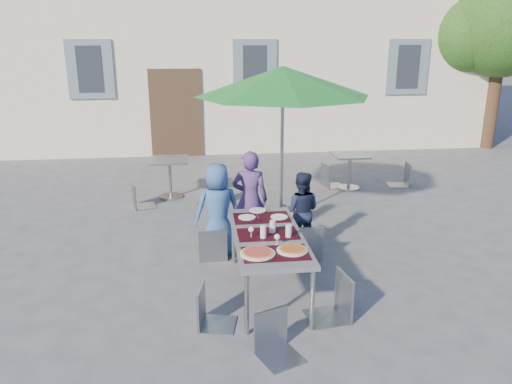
{
  "coord_description": "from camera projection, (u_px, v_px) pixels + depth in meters",
  "views": [
    {
      "loc": [
        -1.53,
        -5.26,
        2.95
      ],
      "look_at": [
        -0.76,
        0.98,
        0.99
      ],
      "focal_mm": 35.0,
      "sensor_mm": 36.0,
      "label": 1
    }
  ],
  "objects": [
    {
      "name": "dining_table",
      "position": [
        268.0,
        238.0,
        5.82
      ],
      "size": [
        0.8,
        1.85,
        0.76
      ],
      "color": "#46464B",
      "rests_on": "ground"
    },
    {
      "name": "bg_chair_r_1",
      "position": [
        404.0,
        161.0,
        10.18
      ],
      "size": [
        0.45,
        0.45,
        0.91
      ],
      "color": "gray",
      "rests_on": "ground"
    },
    {
      "name": "tree",
      "position": [
        504.0,
        25.0,
        12.97
      ],
      "size": [
        3.6,
        3.0,
        4.7
      ],
      "color": "#432D1D",
      "rests_on": "ground"
    },
    {
      "name": "chair_4",
      "position": [
        337.0,
        271.0,
        5.33
      ],
      "size": [
        0.48,
        0.48,
        0.95
      ],
      "color": "gray",
      "rests_on": "ground"
    },
    {
      "name": "patio_umbrella",
      "position": [
        283.0,
        82.0,
        7.7
      ],
      "size": [
        2.78,
        2.78,
        2.52
      ],
      "color": "#A1A3A8",
      "rests_on": "ground"
    },
    {
      "name": "ground",
      "position": [
        328.0,
        291.0,
        6.04
      ],
      "size": [
        90.0,
        90.0,
        0.0
      ],
      "primitive_type": "plane",
      "color": "#4D4D50",
      "rests_on": "ground"
    },
    {
      "name": "child_2",
      "position": [
        301.0,
        211.0,
        7.1
      ],
      "size": [
        0.63,
        0.47,
        1.15
      ],
      "primitive_type": "imported",
      "rotation": [
        0.0,
        0.0,
        2.84
      ],
      "color": "#192137",
      "rests_on": "ground"
    },
    {
      "name": "chair_3",
      "position": [
        209.0,
        284.0,
        5.2
      ],
      "size": [
        0.44,
        0.44,
        0.84
      ],
      "color": "gray",
      "rests_on": "ground"
    },
    {
      "name": "bg_chair_l_1",
      "position": [
        331.0,
        161.0,
        10.1
      ],
      "size": [
        0.48,
        0.48,
        0.93
      ],
      "color": "gray",
      "rests_on": "ground"
    },
    {
      "name": "glassware",
      "position": [
        273.0,
        231.0,
        5.7
      ],
      "size": [
        0.49,
        0.44,
        0.15
      ],
      "color": "silver",
      "rests_on": "dining_table"
    },
    {
      "name": "chair_1",
      "position": [
        260.0,
        225.0,
        6.74
      ],
      "size": [
        0.51,
        0.52,
        0.88
      ],
      "color": "gray",
      "rests_on": "ground"
    },
    {
      "name": "chair_0",
      "position": [
        212.0,
        225.0,
        6.77
      ],
      "size": [
        0.4,
        0.41,
        0.88
      ],
      "color": "gray",
      "rests_on": "ground"
    },
    {
      "name": "bg_chair_l_0",
      "position": [
        138.0,
        181.0,
        8.88
      ],
      "size": [
        0.46,
        0.46,
        0.86
      ],
      "color": "gray",
      "rests_on": "ground"
    },
    {
      "name": "place_settings",
      "position": [
        262.0,
        215.0,
        6.41
      ],
      "size": [
        0.67,
        0.5,
        0.01
      ],
      "color": "white",
      "rests_on": "dining_table"
    },
    {
      "name": "cafe_table_1",
      "position": [
        350.0,
        166.0,
        9.97
      ],
      "size": [
        0.67,
        0.67,
        0.72
      ],
      "color": "#A1A3A8",
      "rests_on": "ground"
    },
    {
      "name": "cafe_table_0",
      "position": [
        170.0,
        171.0,
        9.42
      ],
      "size": [
        0.71,
        0.71,
        0.76
      ],
      "color": "#A1A3A8",
      "rests_on": "ground"
    },
    {
      "name": "pizza_near_right",
      "position": [
        292.0,
        249.0,
        5.34
      ],
      "size": [
        0.34,
        0.34,
        0.03
      ],
      "color": "white",
      "rests_on": "dining_table"
    },
    {
      "name": "pizza_near_left",
      "position": [
        257.0,
        253.0,
        5.26
      ],
      "size": [
        0.38,
        0.38,
        0.03
      ],
      "color": "white",
      "rests_on": "dining_table"
    },
    {
      "name": "chair_2",
      "position": [
        307.0,
        221.0,
        6.78
      ],
      "size": [
        0.46,
        0.46,
        0.95
      ],
      "color": "gray",
      "rests_on": "ground"
    },
    {
      "name": "chair_5",
      "position": [
        276.0,
        310.0,
        4.71
      ],
      "size": [
        0.49,
        0.49,
        0.84
      ],
      "color": "gray",
      "rests_on": "ground"
    },
    {
      "name": "child_0",
      "position": [
        218.0,
        210.0,
        6.91
      ],
      "size": [
        0.71,
        0.54,
        1.32
      ],
      "primitive_type": "imported",
      "rotation": [
        0.0,
        0.0,
        3.35
      ],
      "color": "#355992",
      "rests_on": "ground"
    },
    {
      "name": "child_1",
      "position": [
        250.0,
        199.0,
        7.17
      ],
      "size": [
        0.58,
        0.44,
        1.43
      ],
      "primitive_type": "imported",
      "rotation": [
        0.0,
        0.0,
        2.93
      ],
      "color": "#4C3368",
      "rests_on": "ground"
    },
    {
      "name": "bg_chair_r_0",
      "position": [
        216.0,
        170.0,
        9.12
      ],
      "size": [
        0.57,
        0.56,
        1.04
      ],
      "color": "gray",
      "rests_on": "ground"
    }
  ]
}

